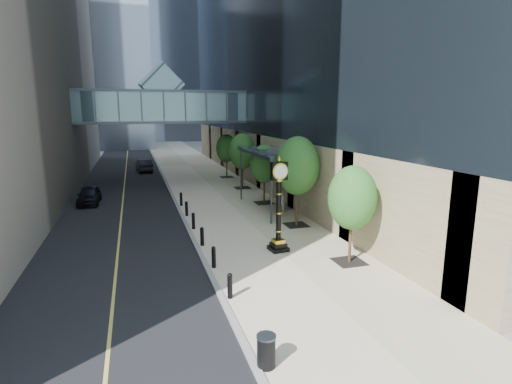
% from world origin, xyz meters
% --- Properties ---
extents(ground, '(320.00, 320.00, 0.00)m').
position_xyz_m(ground, '(0.00, 0.00, 0.00)').
color(ground, gray).
rests_on(ground, ground).
extents(road, '(8.00, 180.00, 0.02)m').
position_xyz_m(road, '(-7.00, 40.00, 0.01)').
color(road, black).
rests_on(road, ground).
extents(sidewalk, '(8.00, 180.00, 0.06)m').
position_xyz_m(sidewalk, '(1.00, 40.00, 0.03)').
color(sidewalk, beige).
rests_on(sidewalk, ground).
extents(curb, '(0.25, 180.00, 0.07)m').
position_xyz_m(curb, '(-3.00, 40.00, 0.04)').
color(curb, gray).
rests_on(curb, ground).
extents(distant_tower_c, '(22.00, 22.00, 65.00)m').
position_xyz_m(distant_tower_c, '(-6.00, 120.00, 32.50)').
color(distant_tower_c, '#A0B1C9').
rests_on(distant_tower_c, ground).
extents(skywalk, '(17.00, 4.20, 5.80)m').
position_xyz_m(skywalk, '(-3.00, 28.00, 7.71)').
color(skywalk, slate).
rests_on(skywalk, ground).
extents(entrance_canopy, '(3.00, 8.00, 4.38)m').
position_xyz_m(entrance_canopy, '(3.48, 14.00, 4.19)').
color(entrance_canopy, '#383F44').
rests_on(entrance_canopy, ground).
extents(bollard_row, '(0.20, 16.20, 0.90)m').
position_xyz_m(bollard_row, '(-2.70, 9.00, 0.51)').
color(bollard_row, black).
rests_on(bollard_row, sidewalk).
extents(street_trees, '(2.71, 28.25, 5.56)m').
position_xyz_m(street_trees, '(3.60, 15.52, 3.41)').
color(street_trees, black).
rests_on(street_trees, sidewalk).
extents(street_clock, '(0.98, 0.98, 4.78)m').
position_xyz_m(street_clock, '(0.91, 5.49, 2.13)').
color(street_clock, black).
rests_on(street_clock, sidewalk).
extents(trash_bin, '(0.65, 0.65, 0.90)m').
position_xyz_m(trash_bin, '(-2.70, -3.38, 0.51)').
color(trash_bin, black).
rests_on(trash_bin, sidewalk).
extents(pedestrian, '(0.63, 0.49, 1.54)m').
position_xyz_m(pedestrian, '(3.80, 12.74, 0.83)').
color(pedestrian, '#AEAAA0').
rests_on(pedestrian, sidewalk).
extents(car_near, '(1.70, 3.97, 1.34)m').
position_xyz_m(car_near, '(-9.45, 19.88, 0.69)').
color(car_near, black).
rests_on(car_near, road).
extents(car_far, '(2.00, 4.55, 1.45)m').
position_xyz_m(car_far, '(-4.86, 36.20, 0.75)').
color(car_far, black).
rests_on(car_far, road).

